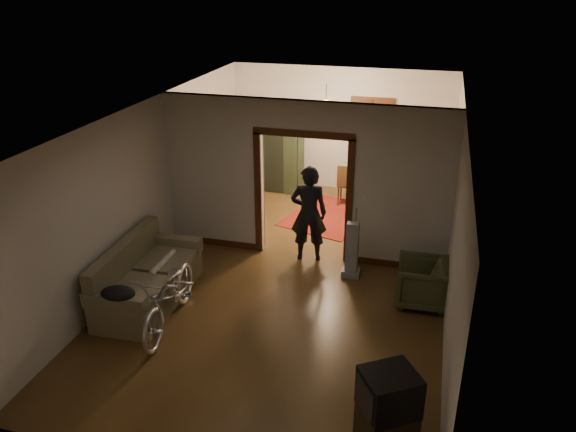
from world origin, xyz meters
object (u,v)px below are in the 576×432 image
at_px(armchair, 422,283).
at_px(person, 309,214).
at_px(bicycle, 170,295).
at_px(sofa, 148,274).
at_px(desk, 377,186).
at_px(locker, 284,157).

height_order(armchair, person, person).
xyz_separation_m(bicycle, person, (1.44, 2.50, 0.37)).
height_order(sofa, person, person).
bearing_deg(desk, bicycle, -121.35).
relative_size(armchair, person, 0.45).
height_order(person, desk, person).
relative_size(sofa, person, 1.19).
relative_size(person, locker, 1.07).
xyz_separation_m(locker, desk, (2.17, -0.22, -0.43)).
bearing_deg(armchair, bicycle, -67.67).
bearing_deg(bicycle, armchair, 18.15).
height_order(sofa, armchair, sofa).
xyz_separation_m(bicycle, armchair, (3.45, 1.53, -0.14)).
bearing_deg(bicycle, person, 54.28).
bearing_deg(locker, bicycle, -80.53).
relative_size(sofa, armchair, 2.65).
height_order(bicycle, person, person).
bearing_deg(desk, locker, 165.87).
xyz_separation_m(armchair, person, (-2.01, 0.97, 0.51)).
distance_m(bicycle, armchair, 3.78).
bearing_deg(armchair, person, -117.43).
xyz_separation_m(armchair, desk, (-1.16, 3.89, 0.03)).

